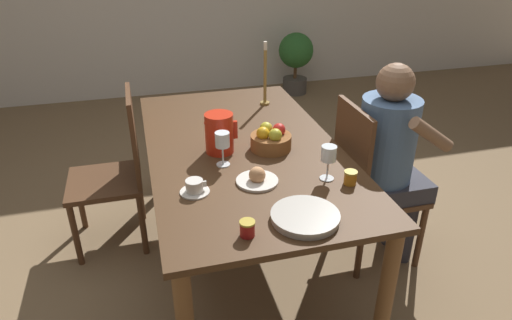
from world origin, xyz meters
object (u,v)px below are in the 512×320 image
object	(u,v)px
wine_glass_juice	(329,156)
chair_opposite	(117,169)
chair_person_side	(368,183)
potted_plant	(296,57)
candlestick_tall	(265,80)
wine_glass_water	(222,141)
teacup_near_person	(195,187)
fruit_bowl	(271,139)
serving_tray	(305,217)
bread_plate	(257,178)
red_pitcher	(219,133)
jam_jar_red	(247,228)
jam_jar_amber	(350,177)
person_seated	(391,152)

from	to	relation	value
wine_glass_juice	chair_opposite	bearing A→B (deg)	140.17
chair_person_side	potted_plant	size ratio (longest dim) A/B	1.38
wine_glass_juice	candlestick_tall	size ratio (longest dim) A/B	0.41
wine_glass_water	teacup_near_person	world-z (taller)	wine_glass_water
fruit_bowl	candlestick_tall	xyz separation A→B (m)	(0.15, 0.63, 0.11)
wine_glass_water	teacup_near_person	bearing A→B (deg)	-128.02
serving_tray	bread_plate	world-z (taller)	bread_plate
red_pitcher	candlestick_tall	bearing A→B (deg)	55.36
chair_opposite	potted_plant	size ratio (longest dim) A/B	1.38
teacup_near_person	jam_jar_red	bearing A→B (deg)	-67.71
chair_person_side	jam_jar_amber	distance (m)	0.53
person_seated	red_pitcher	size ratio (longest dim) A/B	5.72
teacup_near_person	jam_jar_amber	size ratio (longest dim) A/B	2.06
jam_jar_amber	chair_opposite	bearing A→B (deg)	140.19
teacup_near_person	jam_jar_amber	distance (m)	0.69
chair_person_side	jam_jar_red	size ratio (longest dim) A/B	14.98
wine_glass_juice	jam_jar_amber	xyz separation A→B (m)	(0.08, -0.07, -0.08)
chair_person_side	teacup_near_person	size ratio (longest dim) A/B	7.29
chair_person_side	teacup_near_person	distance (m)	1.04
red_pitcher	wine_glass_water	size ratio (longest dim) A/B	1.20
wine_glass_water	jam_jar_amber	xyz separation A→B (m)	(0.51, -0.32, -0.09)
teacup_near_person	bread_plate	size ratio (longest dim) A/B	0.68
wine_glass_water	potted_plant	xyz separation A→B (m)	(1.40, 2.86, -0.44)
serving_tray	jam_jar_red	distance (m)	0.25
chair_opposite	bread_plate	size ratio (longest dim) A/B	4.95
potted_plant	jam_jar_amber	bearing A→B (deg)	-105.57
fruit_bowl	candlestick_tall	bearing A→B (deg)	76.59
person_seated	jam_jar_red	distance (m)	1.08
fruit_bowl	jam_jar_amber	bearing A→B (deg)	-61.02
jam_jar_red	fruit_bowl	xyz separation A→B (m)	(0.30, 0.68, 0.02)
teacup_near_person	candlestick_tall	world-z (taller)	candlestick_tall
wine_glass_water	bread_plate	size ratio (longest dim) A/B	0.89
wine_glass_water	potted_plant	distance (m)	3.21
red_pitcher	fruit_bowl	size ratio (longest dim) A/B	0.97
wine_glass_juice	candlestick_tall	xyz separation A→B (m)	(-0.01, 0.99, 0.04)
bread_plate	jam_jar_amber	distance (m)	0.41
chair_opposite	candlestick_tall	bearing A→B (deg)	-78.45
chair_opposite	teacup_near_person	size ratio (longest dim) A/B	7.29
bread_plate	serving_tray	bearing A→B (deg)	-72.51
person_seated	wine_glass_juice	world-z (taller)	person_seated
person_seated	teacup_near_person	world-z (taller)	person_seated
red_pitcher	wine_glass_water	distance (m)	0.15
jam_jar_red	candlestick_tall	distance (m)	1.39
chair_opposite	wine_glass_water	bearing A→B (deg)	-135.86
red_pitcher	jam_jar_red	size ratio (longest dim) A/B	3.23
jam_jar_amber	fruit_bowl	world-z (taller)	fruit_bowl
jam_jar_red	bread_plate	bearing A→B (deg)	69.48
wine_glass_water	jam_jar_amber	size ratio (longest dim) A/B	2.70
wine_glass_water	fruit_bowl	world-z (taller)	wine_glass_water
chair_opposite	fruit_bowl	distance (m)	0.96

